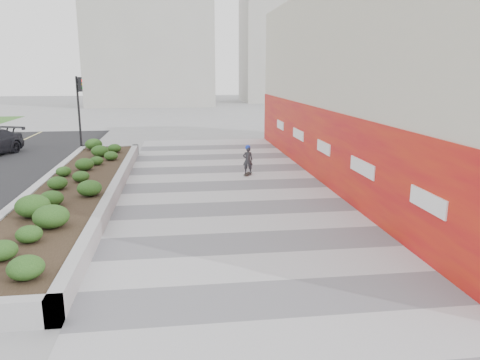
% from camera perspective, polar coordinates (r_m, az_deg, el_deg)
% --- Properties ---
extents(ground, '(160.00, 160.00, 0.00)m').
position_cam_1_polar(ground, '(11.02, 2.69, -10.92)').
color(ground, gray).
rests_on(ground, ground).
extents(walkway, '(8.00, 36.00, 0.01)m').
position_cam_1_polar(walkway, '(13.77, 0.45, -5.85)').
color(walkway, '#A8A8AD').
rests_on(walkway, ground).
extents(building, '(6.04, 24.08, 8.00)m').
position_cam_1_polar(building, '(20.83, 17.75, 11.16)').
color(building, beige).
rests_on(building, ground).
extents(planter, '(3.00, 18.00, 0.90)m').
position_cam_1_polar(planter, '(17.75, -19.33, -0.84)').
color(planter, '#9E9EA0').
rests_on(planter, ground).
extents(traffic_signal_near, '(0.33, 0.28, 4.20)m').
position_cam_1_polar(traffic_signal_near, '(27.96, -18.98, 8.94)').
color(traffic_signal_near, black).
rests_on(traffic_signal_near, ground).
extents(distant_bldg_north_l, '(16.00, 12.00, 20.00)m').
position_cam_1_polar(distant_bldg_north_l, '(65.19, -10.93, 17.82)').
color(distant_bldg_north_l, '#ADAAA3').
rests_on(distant_bldg_north_l, ground).
extents(distant_bldg_north_r, '(14.00, 10.00, 24.00)m').
position_cam_1_polar(distant_bldg_north_r, '(72.27, 6.21, 19.09)').
color(distant_bldg_north_r, '#ADAAA3').
rests_on(distant_bldg_north_r, ground).
extents(manhole_cover, '(0.44, 0.44, 0.01)m').
position_cam_1_polar(manhole_cover, '(13.85, 2.51, -5.76)').
color(manhole_cover, '#595654').
rests_on(manhole_cover, ground).
extents(skateboarder, '(0.48, 0.74, 1.35)m').
position_cam_1_polar(skateboarder, '(20.48, 0.96, 2.48)').
color(skateboarder, beige).
rests_on(skateboarder, ground).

